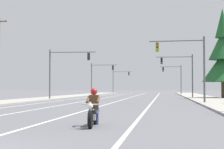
% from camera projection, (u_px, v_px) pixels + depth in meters
% --- Properties ---
extents(lane_stripe_center, '(0.16, 100.00, 0.01)m').
position_uv_depth(lane_stripe_center, '(128.00, 98.00, 52.84)').
color(lane_stripe_center, beige).
rests_on(lane_stripe_center, ground).
extents(lane_stripe_left, '(0.16, 100.00, 0.01)m').
position_uv_depth(lane_stripe_left, '(104.00, 98.00, 53.35)').
color(lane_stripe_left, beige).
rests_on(lane_stripe_left, ground).
extents(lane_stripe_right, '(0.16, 100.00, 0.01)m').
position_uv_depth(lane_stripe_right, '(156.00, 98.00, 52.30)').
color(lane_stripe_right, beige).
rests_on(lane_stripe_right, ground).
extents(lane_stripe_far_left, '(0.16, 100.00, 0.01)m').
position_uv_depth(lane_stripe_far_left, '(83.00, 98.00, 53.78)').
color(lane_stripe_far_left, beige).
rests_on(lane_stripe_far_left, ground).
extents(sidewalk_kerb_right, '(4.40, 110.00, 0.14)m').
position_uv_depth(sidewalk_kerb_right, '(206.00, 99.00, 46.45)').
color(sidewalk_kerb_right, '#9E998E').
rests_on(sidewalk_kerb_right, ground).
extents(sidewalk_kerb_left, '(4.40, 110.00, 0.14)m').
position_uv_depth(sidewalk_kerb_left, '(48.00, 98.00, 49.34)').
color(sidewalk_kerb_left, '#9E998E').
rests_on(sidewalk_kerb_left, ground).
extents(motorcycle_with_rider, '(0.70, 2.19, 1.46)m').
position_uv_depth(motorcycle_with_rider, '(93.00, 111.00, 14.18)').
color(motorcycle_with_rider, black).
rests_on(motorcycle_with_rider, ground).
extents(traffic_signal_near_right, '(5.12, 0.41, 6.20)m').
position_uv_depth(traffic_signal_near_right, '(188.00, 59.00, 34.14)').
color(traffic_signal_near_right, '#56565B').
rests_on(traffic_signal_near_right, ground).
extents(traffic_signal_near_left, '(5.81, 0.45, 6.20)m').
position_uv_depth(traffic_signal_near_left, '(63.00, 66.00, 45.42)').
color(traffic_signal_near_left, '#56565B').
rests_on(traffic_signal_near_left, ground).
extents(traffic_signal_mid_right, '(5.15, 0.38, 6.20)m').
position_uv_depth(traffic_signal_mid_right, '(182.00, 69.00, 52.14)').
color(traffic_signal_mid_right, '#56565B').
rests_on(traffic_signal_mid_right, ground).
extents(traffic_signal_mid_left, '(5.02, 0.37, 6.20)m').
position_uv_depth(traffic_signal_mid_left, '(99.00, 74.00, 71.03)').
color(traffic_signal_mid_left, '#56565B').
rests_on(traffic_signal_mid_left, ground).
extents(traffic_signal_far_right, '(4.42, 0.51, 6.20)m').
position_uv_depth(traffic_signal_far_right, '(175.00, 75.00, 76.55)').
color(traffic_signal_far_right, '#56565B').
rests_on(traffic_signal_far_right, ground).
extents(traffic_signal_far_left, '(5.16, 0.62, 6.20)m').
position_uv_depth(traffic_signal_far_left, '(119.00, 78.00, 100.67)').
color(traffic_signal_far_left, '#56565B').
rests_on(traffic_signal_far_left, ground).
extents(conifer_tree_right_verge_far, '(5.62, 5.62, 12.36)m').
position_uv_depth(conifer_tree_right_verge_far, '(223.00, 57.00, 50.32)').
color(conifer_tree_right_verge_far, '#4C3828').
rests_on(conifer_tree_right_verge_far, ground).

